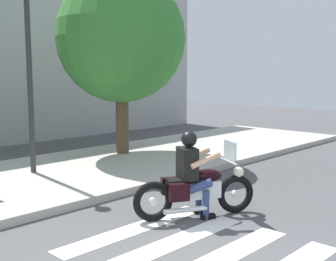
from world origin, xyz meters
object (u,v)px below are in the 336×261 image
(rider, at_px, (192,168))
(tree_near_rack, at_px, (121,39))
(street_lamp, at_px, (29,57))
(motorcycle, at_px, (196,190))

(rider, height_order, tree_near_rack, tree_near_rack)
(rider, relative_size, street_lamp, 0.32)
(rider, bearing_deg, street_lamp, 96.13)
(motorcycle, bearing_deg, tree_near_rack, 62.82)
(tree_near_rack, bearing_deg, rider, -118.00)
(tree_near_rack, bearing_deg, motorcycle, -117.18)
(motorcycle, height_order, tree_near_rack, tree_near_rack)
(rider, bearing_deg, tree_near_rack, 62.00)
(rider, xyz_separation_m, tree_near_rack, (2.52, 4.73, 2.49))
(motorcycle, relative_size, street_lamp, 0.42)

